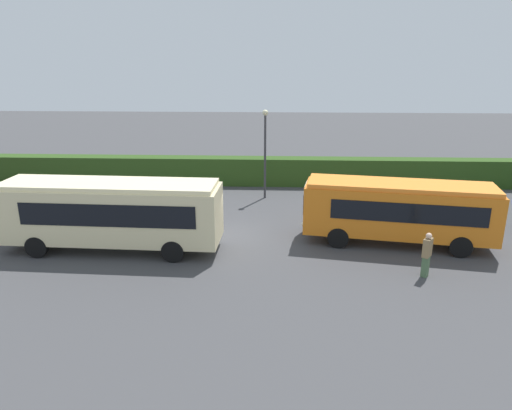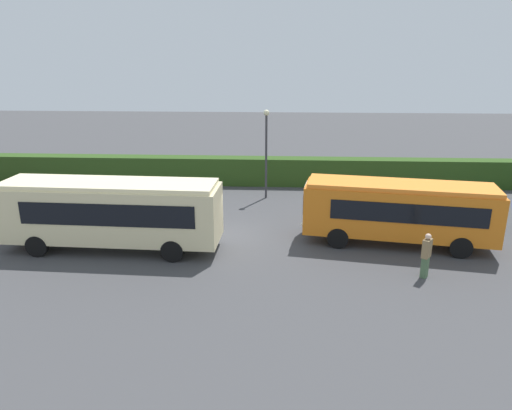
{
  "view_description": "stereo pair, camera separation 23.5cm",
  "coord_description": "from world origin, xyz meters",
  "px_view_note": "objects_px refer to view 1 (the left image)",
  "views": [
    {
      "loc": [
        2.39,
        -22.07,
        8.7
      ],
      "look_at": [
        1.44,
        0.25,
        1.6
      ],
      "focal_mm": 33.11,
      "sensor_mm": 36.0,
      "label": 1
    },
    {
      "loc": [
        2.62,
        -22.05,
        8.7
      ],
      "look_at": [
        1.44,
        0.25,
        1.6
      ],
      "focal_mm": 33.11,
      "sensor_mm": 36.0,
      "label": 2
    }
  ],
  "objects_px": {
    "bus_orange": "(398,209)",
    "person_left": "(108,215)",
    "person_center": "(427,254)",
    "bus_cream": "(111,211)",
    "lamppost": "(265,144)"
  },
  "relations": [
    {
      "from": "person_left",
      "to": "person_center",
      "type": "xyz_separation_m",
      "value": [
        14.65,
        -4.33,
        0.02
      ]
    },
    {
      "from": "bus_cream",
      "to": "person_left",
      "type": "relative_size",
      "value": 5.45
    },
    {
      "from": "bus_orange",
      "to": "person_left",
      "type": "relative_size",
      "value": 4.85
    },
    {
      "from": "bus_cream",
      "to": "lamppost",
      "type": "xyz_separation_m",
      "value": [
        6.86,
        8.71,
        1.6
      ]
    },
    {
      "from": "lamppost",
      "to": "bus_orange",
      "type": "bearing_deg",
      "value": -48.76
    },
    {
      "from": "bus_cream",
      "to": "bus_orange",
      "type": "xyz_separation_m",
      "value": [
        13.37,
        1.3,
        -0.12
      ]
    },
    {
      "from": "bus_cream",
      "to": "person_center",
      "type": "height_order",
      "value": "bus_cream"
    },
    {
      "from": "bus_cream",
      "to": "bus_orange",
      "type": "bearing_deg",
      "value": -172.33
    },
    {
      "from": "person_left",
      "to": "lamppost",
      "type": "bearing_deg",
      "value": 162.37
    },
    {
      "from": "bus_cream",
      "to": "person_center",
      "type": "relative_size",
      "value": 5.35
    },
    {
      "from": "bus_cream",
      "to": "bus_orange",
      "type": "distance_m",
      "value": 13.43
    },
    {
      "from": "person_center",
      "to": "bus_cream",
      "type": "bearing_deg",
      "value": -153.0
    },
    {
      "from": "person_center",
      "to": "bus_orange",
      "type": "bearing_deg",
      "value": 131.98
    },
    {
      "from": "bus_cream",
      "to": "person_center",
      "type": "bearing_deg",
      "value": 172.71
    },
    {
      "from": "bus_cream",
      "to": "bus_orange",
      "type": "relative_size",
      "value": 1.12
    }
  ]
}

